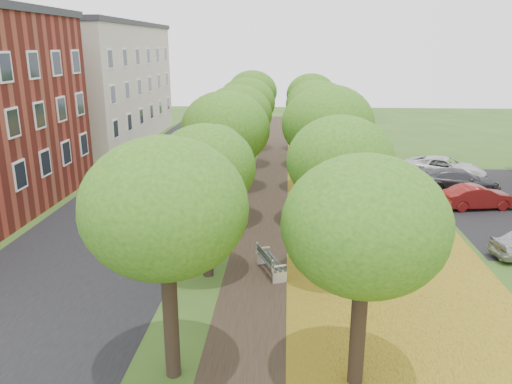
# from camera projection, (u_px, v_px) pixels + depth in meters

# --- Properties ---
(ground) EXTENTS (120.00, 120.00, 0.00)m
(ground) POSITION_uv_depth(u_px,v_px,m) (256.00, 377.00, 13.22)
(ground) COLOR #2D4C19
(ground) RESTS_ON ground
(street_asphalt) EXTENTS (8.00, 70.00, 0.01)m
(street_asphalt) POSITION_uv_depth(u_px,v_px,m) (140.00, 202.00, 28.03)
(street_asphalt) COLOR black
(street_asphalt) RESTS_ON ground
(footpath) EXTENTS (3.20, 70.00, 0.01)m
(footpath) POSITION_uv_depth(u_px,v_px,m) (273.00, 204.00, 27.57)
(footpath) COLOR black
(footpath) RESTS_ON ground
(leaf_verge) EXTENTS (7.50, 70.00, 0.01)m
(leaf_verge) POSITION_uv_depth(u_px,v_px,m) (364.00, 206.00, 27.27)
(leaf_verge) COLOR #9C8E1C
(leaf_verge) RESTS_ON ground
(tree_row_west) EXTENTS (3.97, 33.97, 6.22)m
(tree_row_west) POSITION_uv_depth(u_px,v_px,m) (232.00, 123.00, 26.43)
(tree_row_west) COLOR black
(tree_row_west) RESTS_ON ground
(tree_row_east) EXTENTS (3.97, 33.97, 6.22)m
(tree_row_east) POSITION_uv_depth(u_px,v_px,m) (323.00, 124.00, 26.14)
(tree_row_east) COLOR black
(tree_row_east) RESTS_ON ground
(building_cream) EXTENTS (10.30, 20.30, 10.40)m
(building_cream) POSITION_uv_depth(u_px,v_px,m) (89.00, 83.00, 44.35)
(building_cream) COLOR beige
(building_cream) RESTS_ON ground
(bench) EXTENTS (1.25, 2.03, 0.93)m
(bench) POSITION_uv_depth(u_px,v_px,m) (270.00, 262.00, 19.11)
(bench) COLOR #29342D
(bench) RESTS_ON ground
(car_red) EXTENTS (3.97, 1.94, 1.25)m
(car_red) POSITION_uv_depth(u_px,v_px,m) (478.00, 197.00, 26.73)
(car_red) COLOR maroon
(car_red) RESTS_ON ground
(car_grey) EXTENTS (4.82, 2.46, 1.34)m
(car_grey) POSITION_uv_depth(u_px,v_px,m) (459.00, 180.00, 29.82)
(car_grey) COLOR #343439
(car_grey) RESTS_ON ground
(car_white) EXTENTS (5.72, 4.19, 1.44)m
(car_white) POSITION_uv_depth(u_px,v_px,m) (444.00, 168.00, 32.60)
(car_white) COLOR silver
(car_white) RESTS_ON ground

